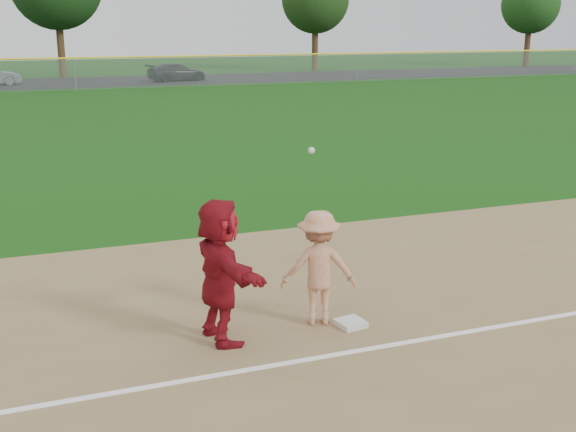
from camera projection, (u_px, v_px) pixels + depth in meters
name	position (u px, v px, depth m)	size (l,w,h in m)	color
ground	(325.00, 330.00, 10.20)	(160.00, 160.00, 0.00)	#13450D
foul_line	(350.00, 352.00, 9.47)	(60.00, 0.10, 0.01)	white
parking_asphalt	(69.00, 83.00, 51.74)	(120.00, 10.00, 0.01)	black
first_base	(351.00, 323.00, 10.29)	(0.37, 0.37, 0.08)	silver
base_runner	(220.00, 271.00, 9.60)	(1.84, 0.59, 1.99)	maroon
car_right	(177.00, 72.00, 52.99)	(1.78, 4.38, 1.27)	black
first_base_play	(319.00, 268.00, 10.22)	(1.21, 0.91, 2.56)	#AAAAAC
outfield_fence	(74.00, 59.00, 45.81)	(110.00, 0.12, 110.00)	#999EA0
tree_4	(531.00, 5.00, 69.95)	(5.60, 5.60, 8.67)	#3E2816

